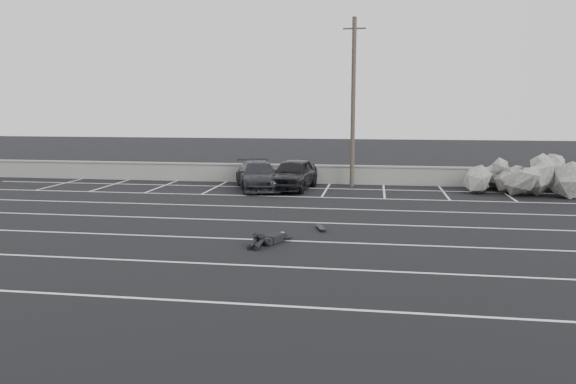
% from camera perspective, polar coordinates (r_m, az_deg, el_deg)
% --- Properties ---
extents(ground, '(120.00, 120.00, 0.00)m').
position_cam_1_polar(ground, '(18.39, -2.39, -4.89)').
color(ground, black).
rests_on(ground, ground).
extents(seawall, '(50.00, 0.45, 1.06)m').
position_cam_1_polar(seawall, '(31.95, 2.50, 1.87)').
color(seawall, gray).
rests_on(seawall, ground).
extents(stall_lines, '(36.00, 20.05, 0.01)m').
position_cam_1_polar(stall_lines, '(22.64, -0.42, -2.30)').
color(stall_lines, silver).
rests_on(stall_lines, ground).
extents(car_left, '(2.43, 4.90, 1.60)m').
position_cam_1_polar(car_left, '(29.56, 0.52, 1.83)').
color(car_left, black).
rests_on(car_left, ground).
extents(car_right, '(3.60, 5.38, 1.45)m').
position_cam_1_polar(car_right, '(29.62, -3.03, 1.68)').
color(car_right, black).
rests_on(car_right, ground).
extents(utility_pole, '(1.20, 0.24, 9.01)m').
position_cam_1_polar(utility_pole, '(30.76, 6.64, 9.05)').
color(utility_pole, '#4C4238').
rests_on(utility_pole, ground).
extents(trash_bin, '(0.83, 0.83, 1.08)m').
position_cam_1_polar(trash_bin, '(32.11, 21.27, 1.32)').
color(trash_bin, '#28282A').
rests_on(trash_bin, ground).
extents(riprap_pile, '(6.17, 4.49, 1.68)m').
position_cam_1_polar(riprap_pile, '(30.41, 23.21, 1.02)').
color(riprap_pile, gray).
rests_on(riprap_pile, ground).
extents(person, '(2.61, 3.07, 0.48)m').
position_cam_1_polar(person, '(18.03, -1.43, -4.36)').
color(person, black).
rests_on(person, ground).
extents(skateboard, '(0.42, 0.81, 0.09)m').
position_cam_1_polar(skateboard, '(19.88, 3.37, -3.65)').
color(skateboard, black).
rests_on(skateboard, ground).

